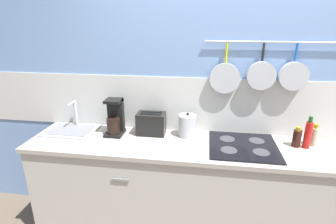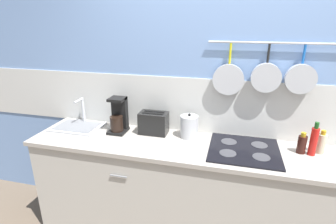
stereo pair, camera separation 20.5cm
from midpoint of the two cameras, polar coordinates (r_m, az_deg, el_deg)
name	(u,v)px [view 1 (the left image)]	position (r m, az deg, el deg)	size (l,w,h in m)	color
wall_back	(230,92)	(2.30, 10.94, 4.16)	(7.20, 0.14, 2.60)	#7293C6
cabinet_base	(225,197)	(2.37, 9.84, -17.85)	(3.27, 0.55, 0.88)	#B7B2A8
countertop	(229,149)	(2.13, 10.55, -7.97)	(3.31, 0.57, 0.03)	#A59E93
sink_basin	(71,129)	(2.56, -22.49, -3.42)	(0.44, 0.32, 0.25)	#B7BABF
coffee_maker	(115,119)	(2.34, -13.96, -1.63)	(0.15, 0.18, 0.31)	black
toaster	(151,124)	(2.29, -6.23, -2.57)	(0.26, 0.15, 0.20)	black
kettle	(187,126)	(2.24, 1.63, -3.05)	(0.15, 0.15, 0.21)	#B7BABF
cooktop	(243,146)	(2.14, 13.45, -7.28)	(0.53, 0.50, 0.01)	black
bottle_dish_soap	(297,138)	(2.26, 23.95, -5.22)	(0.06, 0.06, 0.17)	#33140F
bottle_sesame_oil	(308,134)	(2.25, 25.91, -4.44)	(0.05, 0.05, 0.26)	red
bottle_hot_sauce	(314,136)	(2.33, 27.08, -4.78)	(0.06, 0.06, 0.18)	#BFB799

